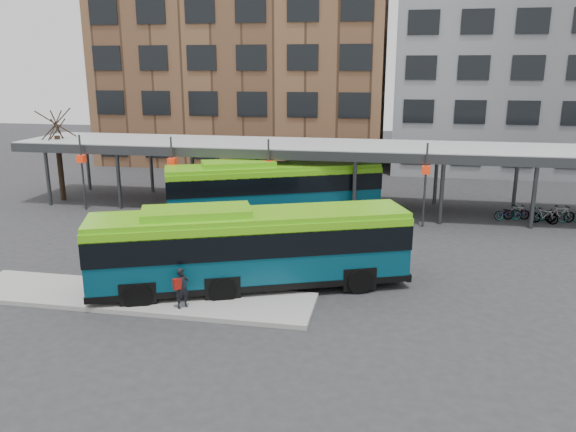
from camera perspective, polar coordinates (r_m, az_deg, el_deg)
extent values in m
plane|color=#28282B|center=(24.13, 0.03, -6.60)|extent=(120.00, 120.00, 0.00)
cube|color=gray|center=(23.09, -15.08, -7.93)|extent=(14.00, 3.00, 0.18)
cube|color=#999B9E|center=(35.64, 3.93, 7.05)|extent=(40.00, 6.00, 0.35)
cube|color=#383A3D|center=(32.72, 3.29, 6.09)|extent=(40.00, 0.15, 0.55)
cylinder|color=#383A3D|center=(39.99, -23.21, 3.68)|extent=(0.24, 0.24, 3.80)
cylinder|color=#383A3D|center=(44.16, -19.66, 4.98)|extent=(0.24, 0.24, 3.80)
cylinder|color=#383A3D|center=(37.46, -16.82, 3.57)|extent=(0.24, 0.24, 3.80)
cylinder|color=#383A3D|center=(41.88, -13.71, 4.92)|extent=(0.24, 0.24, 3.80)
cylinder|color=#383A3D|center=(35.45, -9.60, 3.39)|extent=(0.24, 0.24, 3.80)
cylinder|color=#383A3D|center=(40.09, -7.16, 4.80)|extent=(0.24, 0.24, 3.80)
cylinder|color=#383A3D|center=(34.06, -1.67, 3.12)|extent=(0.24, 0.24, 3.80)
cylinder|color=#383A3D|center=(38.87, -0.09, 4.60)|extent=(0.24, 0.24, 3.80)
cylinder|color=#383A3D|center=(33.37, 6.76, 2.78)|extent=(0.24, 0.24, 3.80)
cylinder|color=#383A3D|center=(38.26, 7.30, 4.32)|extent=(0.24, 0.24, 3.80)
cylinder|color=#383A3D|center=(33.42, 15.35, 2.36)|extent=(0.24, 0.24, 3.80)
cylinder|color=#383A3D|center=(38.31, 14.80, 3.95)|extent=(0.24, 0.24, 3.80)
cylinder|color=#383A3D|center=(34.21, 23.71, 1.91)|extent=(0.24, 0.24, 3.80)
cylinder|color=#383A3D|center=(39.00, 22.15, 3.53)|extent=(0.24, 0.24, 3.80)
cylinder|color=#383A3D|center=(37.65, -20.14, 4.13)|extent=(0.12, 0.12, 4.80)
cube|color=red|center=(37.50, -20.26, 5.47)|extent=(0.45, 0.45, 0.45)
cylinder|color=#383A3D|center=(34.98, -11.63, 3.97)|extent=(0.12, 0.12, 4.80)
cube|color=red|center=(34.82, -11.71, 5.42)|extent=(0.45, 0.45, 0.45)
cylinder|color=#383A3D|center=(33.19, -1.97, 3.69)|extent=(0.12, 0.12, 4.80)
cube|color=red|center=(33.03, -1.98, 5.22)|extent=(0.45, 0.45, 0.45)
cylinder|color=#383A3D|center=(32.46, 13.75, 3.02)|extent=(0.12, 0.12, 4.80)
cube|color=red|center=(32.30, 13.85, 4.58)|extent=(0.45, 0.45, 0.45)
cylinder|color=black|center=(41.17, -22.11, 4.51)|extent=(0.36, 0.36, 4.40)
cylinder|color=black|center=(40.78, -22.35, 8.10)|extent=(0.08, 1.63, 1.59)
cylinder|color=black|center=(40.92, -22.40, 8.12)|extent=(1.63, 0.13, 1.59)
cylinder|color=black|center=(40.88, -22.59, 8.09)|extent=(0.15, 1.63, 1.59)
cylinder|color=black|center=(40.75, -22.55, 8.08)|extent=(1.63, 0.10, 1.59)
cube|color=brown|center=(55.93, -4.16, 17.07)|extent=(26.00, 14.00, 22.00)
cube|color=slate|center=(55.36, 23.89, 14.87)|extent=(24.00, 14.00, 20.00)
cube|color=#073C4E|center=(22.82, -3.79, -3.40)|extent=(12.78, 7.06, 2.64)
cube|color=black|center=(22.66, -3.81, -2.13)|extent=(12.85, 7.14, 1.00)
cube|color=#5FBA13|center=(22.42, -3.85, 0.06)|extent=(12.74, 6.97, 0.21)
cube|color=#5FBA13|center=(22.23, -9.28, 0.33)|extent=(4.63, 3.31, 0.37)
cube|color=black|center=(23.22, -3.74, -6.20)|extent=(12.86, 7.15, 0.25)
cylinder|color=black|center=(22.89, 7.29, -6.53)|extent=(1.10, 0.68, 1.06)
cylinder|color=black|center=(25.20, 5.51, -4.45)|extent=(1.10, 0.68, 1.06)
cylinder|color=black|center=(21.91, -6.65, -7.51)|extent=(1.10, 0.68, 1.06)
cylinder|color=black|center=(24.32, -7.09, -5.22)|extent=(1.10, 0.68, 1.06)
cylinder|color=black|center=(21.97, -15.01, -7.89)|extent=(1.10, 0.68, 1.06)
cylinder|color=black|center=(24.36, -14.59, -5.56)|extent=(1.10, 0.68, 1.06)
cube|color=#073C4E|center=(33.81, -1.44, 2.68)|extent=(12.70, 7.48, 2.64)
cube|color=black|center=(33.70, -1.45, 3.56)|extent=(12.77, 7.56, 1.01)
cube|color=#5FBA13|center=(33.54, -1.46, 5.06)|extent=(12.66, 7.38, 0.21)
cube|color=#5FBA13|center=(33.16, -5.06, 5.27)|extent=(4.64, 3.43, 0.37)
cube|color=black|center=(34.08, -1.43, 0.71)|extent=(12.78, 7.56, 0.25)
cylinder|color=black|center=(33.94, 6.03, 0.63)|extent=(1.10, 0.71, 1.06)
cylinder|color=black|center=(36.32, 4.73, 1.61)|extent=(1.10, 0.71, 1.06)
cylinder|color=black|center=(32.62, -3.17, 0.10)|extent=(1.10, 0.71, 1.06)
cylinder|color=black|center=(35.09, -3.88, 1.15)|extent=(1.10, 0.71, 1.06)
cylinder|color=black|center=(32.27, -8.73, -0.21)|extent=(1.10, 0.71, 1.06)
cylinder|color=black|center=(34.76, -9.05, 0.87)|extent=(1.10, 0.71, 1.06)
imported|color=black|center=(21.23, -10.71, -7.20)|extent=(0.66, 0.66, 1.54)
cube|color=maroon|center=(21.09, -11.19, -6.78)|extent=(0.32, 0.32, 0.41)
imported|color=slate|center=(35.86, 21.47, 0.32)|extent=(1.85, 1.14, 0.92)
imported|color=slate|center=(36.12, 22.21, 0.36)|extent=(1.60, 0.70, 0.93)
imported|color=slate|center=(36.15, 23.06, 0.26)|extent=(1.73, 0.61, 0.91)
imported|color=slate|center=(35.85, 24.57, 0.01)|extent=(1.62, 0.83, 0.94)
imported|color=slate|center=(36.52, 25.28, 0.14)|extent=(1.80, 1.10, 0.89)
imported|color=slate|center=(36.45, 25.92, 0.17)|extent=(1.81, 0.80, 1.05)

